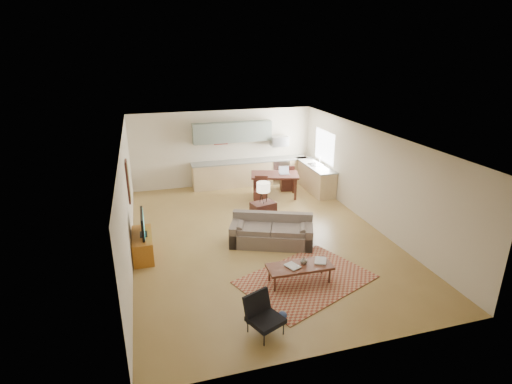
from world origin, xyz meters
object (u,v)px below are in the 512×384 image
object	(u,v)px
console_table	(263,215)
dining_table	(274,185)
coffee_table	(299,274)
armchair	(266,316)
tv_credenza	(143,245)
sofa	(272,231)

from	to	relation	value
console_table	dining_table	distance (m)	2.52
coffee_table	armchair	distance (m)	1.79
tv_credenza	dining_table	size ratio (longest dim) A/B	0.78
sofa	tv_credenza	bearing A→B (deg)	-163.10
tv_credenza	armchair	bearing A→B (deg)	-60.01
sofa	dining_table	world-z (taller)	dining_table
sofa	coffee_table	distance (m)	1.86
tv_credenza	console_table	xyz separation A→B (m)	(3.26, 0.74, 0.10)
armchair	console_table	xyz separation A→B (m)	(1.25, 4.22, 0.02)
armchair	dining_table	xyz separation A→B (m)	(2.34, 6.49, 0.04)
sofa	dining_table	distance (m)	3.50
coffee_table	tv_credenza	size ratio (longest dim) A/B	1.15
armchair	dining_table	distance (m)	6.90
tv_credenza	sofa	bearing A→B (deg)	-5.10
console_table	armchair	bearing A→B (deg)	-119.88
sofa	dining_table	size ratio (longest dim) A/B	1.39
coffee_table	dining_table	bearing A→B (deg)	78.60
sofa	tv_credenza	world-z (taller)	sofa
sofa	armchair	world-z (taller)	sofa
armchair	coffee_table	bearing A→B (deg)	25.47
sofa	console_table	world-z (taller)	same
sofa	dining_table	bearing A→B (deg)	92.25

